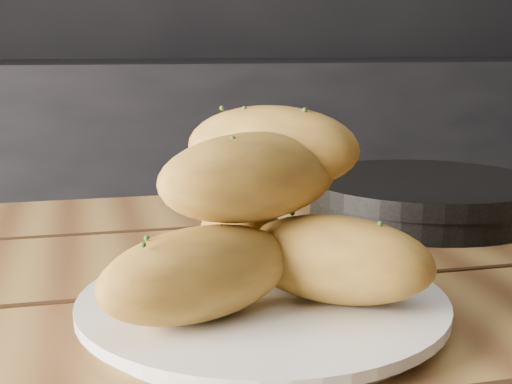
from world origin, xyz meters
name	(u,v)px	position (x,y,z in m)	size (l,w,h in m)	color
counter	(249,221)	(0.00, 1.70, 0.45)	(2.80, 0.60, 0.90)	black
plate	(263,306)	(-0.32, 0.26, 0.76)	(0.27, 0.27, 0.02)	white
bread_rolls	(260,219)	(-0.33, 0.26, 0.82)	(0.25, 0.21, 0.13)	#B98B33
skillet	(425,196)	(-0.07, 0.52, 0.77)	(0.40, 0.27, 0.05)	black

